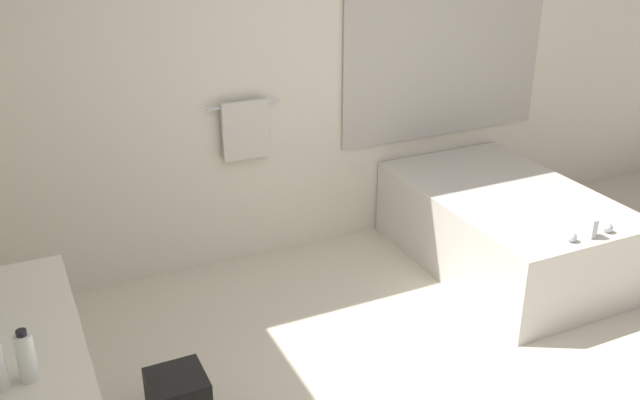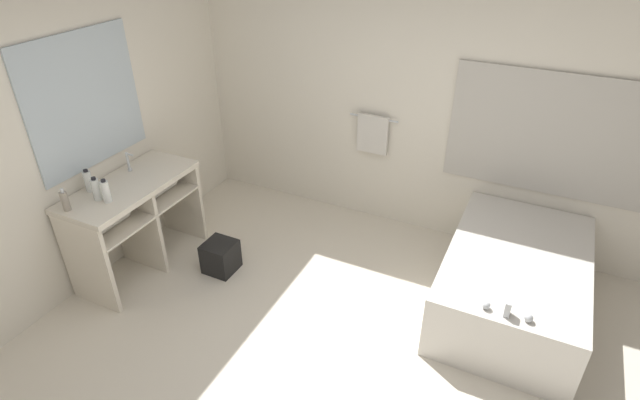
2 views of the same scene
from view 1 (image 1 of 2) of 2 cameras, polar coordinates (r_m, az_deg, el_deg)
wall_back_with_blinds at (r=4.87m, az=-2.61°, el=10.50°), size 7.40×0.13×2.70m
vanity_counter at (r=3.21m, az=-23.18°, el=-13.63°), size 0.57×1.22×0.89m
bathtub at (r=5.13m, az=14.54°, el=-1.90°), size 1.08×1.70×0.68m
water_bottle_1 at (r=2.74m, az=-22.46°, el=-11.50°), size 0.07×0.07×0.20m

